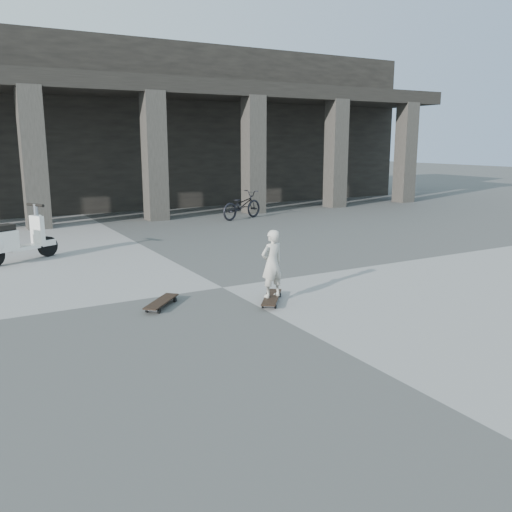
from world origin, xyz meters
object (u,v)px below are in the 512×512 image
child (272,264)px  scooter (8,241)px  skateboard_spare (161,302)px  bicycle (242,205)px  longboard (272,298)px

child → scooter: bearing=-64.2°
skateboard_spare → bicycle: (5.55, 7.85, 0.37)m
child → scooter: size_ratio=0.68×
child → bicycle: 9.35m
skateboard_spare → bicycle: 9.63m
skateboard_spare → scooter: size_ratio=0.49×
longboard → bicycle: 9.35m
child → scooter: 5.99m
scooter → skateboard_spare: bearing=-95.2°
longboard → scooter: size_ratio=0.55×
longboard → skateboard_spare: skateboard_spare is taller
child → bicycle: size_ratio=0.62×
skateboard_spare → scooter: scooter is taller
longboard → child: 0.55m
child → longboard: bearing=172.3°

